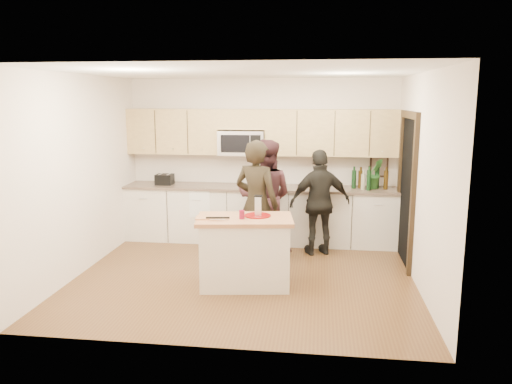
# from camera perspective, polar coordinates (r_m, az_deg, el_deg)

# --- Properties ---
(floor) EXTENTS (4.50, 4.50, 0.00)m
(floor) POSITION_cam_1_polar(r_m,az_deg,el_deg) (6.88, -1.31, -9.56)
(floor) COLOR brown
(floor) RESTS_ON ground
(room_shell) EXTENTS (4.52, 4.02, 2.71)m
(room_shell) POSITION_cam_1_polar(r_m,az_deg,el_deg) (6.48, -1.38, 4.94)
(room_shell) COLOR beige
(room_shell) RESTS_ON ground
(back_cabinetry) EXTENTS (4.50, 0.66, 0.94)m
(back_cabinetry) POSITION_cam_1_polar(r_m,az_deg,el_deg) (8.35, 0.42, -2.52)
(back_cabinetry) COLOR beige
(back_cabinetry) RESTS_ON ground
(upper_cabinetry) EXTENTS (4.50, 0.33, 0.75)m
(upper_cabinetry) POSITION_cam_1_polar(r_m,az_deg,el_deg) (8.28, 0.79, 6.98)
(upper_cabinetry) COLOR tan
(upper_cabinetry) RESTS_ON ground
(microwave) EXTENTS (0.76, 0.41, 0.40)m
(microwave) POSITION_cam_1_polar(r_m,az_deg,el_deg) (8.31, -1.61, 5.65)
(microwave) COLOR silver
(microwave) RESTS_ON ground
(doorway) EXTENTS (0.06, 1.25, 2.20)m
(doorway) POSITION_cam_1_polar(r_m,az_deg,el_deg) (7.48, 16.87, 0.83)
(doorway) COLOR black
(doorway) RESTS_ON ground
(framed_picture) EXTENTS (0.30, 0.03, 0.38)m
(framed_picture) POSITION_cam_1_polar(r_m,az_deg,el_deg) (8.49, 13.88, 2.94)
(framed_picture) COLOR black
(framed_picture) RESTS_ON ground
(dish_towel) EXTENTS (0.34, 0.60, 0.48)m
(dish_towel) POSITION_cam_1_polar(r_m,az_deg,el_deg) (8.26, -6.29, -0.39)
(dish_towel) COLOR white
(dish_towel) RESTS_ON ground
(island) EXTENTS (1.28, 0.86, 0.90)m
(island) POSITION_cam_1_polar(r_m,az_deg,el_deg) (6.40, -1.29, -6.81)
(island) COLOR beige
(island) RESTS_ON ground
(red_plate) EXTENTS (0.33, 0.33, 0.02)m
(red_plate) POSITION_cam_1_polar(r_m,az_deg,el_deg) (6.35, 0.18, -2.70)
(red_plate) COLOR maroon
(red_plate) RESTS_ON island
(box_grater) EXTENTS (0.10, 0.06, 0.26)m
(box_grater) POSITION_cam_1_polar(r_m,az_deg,el_deg) (6.31, 0.25, -1.50)
(box_grater) COLOR silver
(box_grater) RESTS_ON red_plate
(drink_glass) EXTENTS (0.07, 0.07, 0.11)m
(drink_glass) POSITION_cam_1_polar(r_m,az_deg,el_deg) (6.21, -1.63, -2.59)
(drink_glass) COLOR maroon
(drink_glass) RESTS_ON island
(cutting_board) EXTENTS (0.31, 0.23, 0.02)m
(cutting_board) POSITION_cam_1_polar(r_m,az_deg,el_deg) (6.26, -5.58, -2.95)
(cutting_board) COLOR #A86F46
(cutting_board) RESTS_ON island
(tongs) EXTENTS (0.29, 0.07, 0.02)m
(tongs) POSITION_cam_1_polar(r_m,az_deg,el_deg) (6.19, -4.39, -2.94)
(tongs) COLOR black
(tongs) RESTS_ON cutting_board
(knife) EXTENTS (0.19, 0.05, 0.01)m
(knife) POSITION_cam_1_polar(r_m,az_deg,el_deg) (6.12, -4.45, -3.15)
(knife) COLOR silver
(knife) RESTS_ON cutting_board
(toaster) EXTENTS (0.28, 0.24, 0.18)m
(toaster) POSITION_cam_1_polar(r_m,az_deg,el_deg) (8.56, -10.40, 1.43)
(toaster) COLOR black
(toaster) RESTS_ON back_cabinetry
(bottle_cluster) EXTENTS (0.58, 0.29, 0.42)m
(bottle_cluster) POSITION_cam_1_polar(r_m,az_deg,el_deg) (8.20, 12.73, 1.61)
(bottle_cluster) COLOR black
(bottle_cluster) RESTS_ON back_cabinetry
(orchid) EXTENTS (0.33, 0.30, 0.49)m
(orchid) POSITION_cam_1_polar(r_m,az_deg,el_deg) (8.23, 13.42, 2.06)
(orchid) COLOR #2F702D
(orchid) RESTS_ON back_cabinetry
(woman_left) EXTENTS (0.77, 0.65, 1.82)m
(woman_left) POSITION_cam_1_polar(r_m,az_deg,el_deg) (7.04, 0.06, -1.37)
(woman_left) COLOR black
(woman_left) RESTS_ON ground
(woman_center) EXTENTS (0.94, 0.78, 1.77)m
(woman_center) POSITION_cam_1_polar(r_m,az_deg,el_deg) (7.63, 1.02, -0.61)
(woman_center) COLOR #341A1D
(woman_center) RESTS_ON ground
(woman_right) EXTENTS (1.03, 0.68, 1.62)m
(woman_right) POSITION_cam_1_polar(r_m,az_deg,el_deg) (7.66, 7.33, -1.20)
(woman_right) COLOR black
(woman_right) RESTS_ON ground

